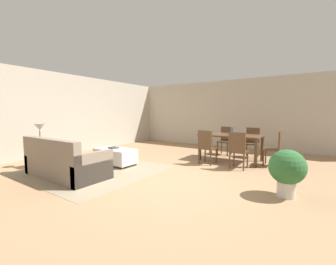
# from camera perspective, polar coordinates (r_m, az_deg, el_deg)

# --- Properties ---
(ground_plane) EXTENTS (10.80, 10.80, 0.00)m
(ground_plane) POSITION_cam_1_polar(r_m,az_deg,el_deg) (4.57, -0.59, -12.37)
(ground_plane) COLOR #9E7A56
(wall_back) EXTENTS (9.00, 0.12, 2.70)m
(wall_back) POSITION_cam_1_polar(r_m,az_deg,el_deg) (8.93, 18.02, 4.78)
(wall_back) COLOR #BCB2A0
(wall_back) RESTS_ON ground_plane
(wall_left) EXTENTS (0.12, 11.00, 2.70)m
(wall_left) POSITION_cam_1_polar(r_m,az_deg,el_deg) (8.08, -25.71, 4.50)
(wall_left) COLOR #BCB2A0
(wall_left) RESTS_ON ground_plane
(area_rug) EXTENTS (3.00, 2.80, 0.01)m
(area_rug) POSITION_cam_1_polar(r_m,az_deg,el_deg) (5.59, -19.23, -9.33)
(area_rug) COLOR gray
(area_rug) RESTS_ON ground_plane
(couch) EXTENTS (1.96, 0.89, 0.86)m
(couch) POSITION_cam_1_polar(r_m,az_deg,el_deg) (5.20, -25.88, -7.44)
(couch) COLOR gray
(couch) RESTS_ON ground_plane
(ottoman_table) EXTENTS (1.11, 0.58, 0.44)m
(ottoman_table) POSITION_cam_1_polar(r_m,az_deg,el_deg) (5.89, -13.93, -6.02)
(ottoman_table) COLOR silver
(ottoman_table) RESTS_ON ground_plane
(side_table) EXTENTS (0.40, 0.40, 0.60)m
(side_table) POSITION_cam_1_polar(r_m,az_deg,el_deg) (6.34, -30.93, -3.81)
(side_table) COLOR olive
(side_table) RESTS_ON ground_plane
(table_lamp) EXTENTS (0.26, 0.26, 0.53)m
(table_lamp) POSITION_cam_1_polar(r_m,az_deg,el_deg) (6.28, -31.16, 1.05)
(table_lamp) COLOR brown
(table_lamp) RESTS_ON side_table
(dining_table) EXTENTS (1.69, 0.95, 0.76)m
(dining_table) POSITION_cam_1_polar(r_m,az_deg,el_deg) (6.43, 16.46, -1.32)
(dining_table) COLOR #513823
(dining_table) RESTS_ON ground_plane
(dining_chair_near_left) EXTENTS (0.43, 0.43, 0.92)m
(dining_chair_near_left) POSITION_cam_1_polar(r_m,az_deg,el_deg) (5.83, 10.26, -3.35)
(dining_chair_near_left) COLOR #513823
(dining_chair_near_left) RESTS_ON ground_plane
(dining_chair_near_right) EXTENTS (0.41, 0.41, 0.92)m
(dining_chair_near_right) POSITION_cam_1_polar(r_m,az_deg,el_deg) (5.50, 18.22, -4.05)
(dining_chair_near_right) COLOR #513823
(dining_chair_near_right) RESTS_ON ground_plane
(dining_chair_far_left) EXTENTS (0.42, 0.42, 0.92)m
(dining_chair_far_left) POSITION_cam_1_polar(r_m,az_deg,el_deg) (7.39, 15.15, -1.64)
(dining_chair_far_left) COLOR #513823
(dining_chair_far_left) RESTS_ON ground_plane
(dining_chair_far_right) EXTENTS (0.41, 0.41, 0.92)m
(dining_chair_far_right) POSITION_cam_1_polar(r_m,az_deg,el_deg) (7.18, 21.57, -2.02)
(dining_chair_far_right) COLOR #513823
(dining_chair_far_right) RESTS_ON ground_plane
(dining_chair_head_east) EXTENTS (0.40, 0.40, 0.92)m
(dining_chair_head_east) POSITION_cam_1_polar(r_m,az_deg,el_deg) (6.20, 26.88, -3.33)
(dining_chair_head_east) COLOR #513823
(dining_chair_head_east) RESTS_ON ground_plane
(vase_centerpiece) EXTENTS (0.09, 0.09, 0.21)m
(vase_centerpiece) POSITION_cam_1_polar(r_m,az_deg,el_deg) (6.42, 16.87, 0.39)
(vase_centerpiece) COLOR slate
(vase_centerpiece) RESTS_ON dining_table
(book_on_ottoman) EXTENTS (0.30, 0.25, 0.03)m
(book_on_ottoman) POSITION_cam_1_polar(r_m,az_deg,el_deg) (5.93, -14.43, -3.96)
(book_on_ottoman) COLOR #333338
(book_on_ottoman) RESTS_ON ottoman_table
(potted_plant) EXTENTS (0.57, 0.57, 0.79)m
(potted_plant) POSITION_cam_1_polar(r_m,az_deg,el_deg) (4.03, 29.27, -8.55)
(potted_plant) COLOR beige
(potted_plant) RESTS_ON ground_plane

